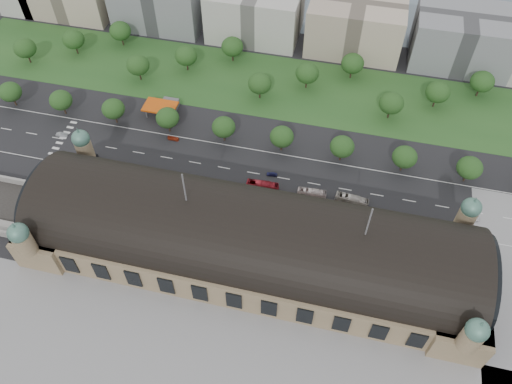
% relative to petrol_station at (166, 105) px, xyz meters
% --- Properties ---
extents(ground, '(900.00, 900.00, 0.00)m').
position_rel_petrol_station_xyz_m(ground, '(53.91, -65.28, -2.95)').
color(ground, black).
rests_on(ground, ground).
extents(station, '(150.00, 48.40, 44.30)m').
position_rel_petrol_station_xyz_m(station, '(53.91, -65.28, 7.33)').
color(station, '#8F7959').
rests_on(station, ground).
extents(road_slab, '(260.00, 26.00, 0.10)m').
position_rel_petrol_station_xyz_m(road_slab, '(33.91, -27.28, -2.95)').
color(road_slab, black).
rests_on(road_slab, ground).
extents(grass_belt, '(300.00, 45.00, 0.10)m').
position_rel_petrol_station_xyz_m(grass_belt, '(38.91, 27.72, -2.95)').
color(grass_belt, '#255120').
rests_on(grass_belt, ground).
extents(petrol_station, '(14.00, 13.00, 5.05)m').
position_rel_petrol_station_xyz_m(petrol_station, '(0.00, 0.00, 0.00)').
color(petrol_station, '#CA4B0B').
rests_on(petrol_station, ground).
extents(office_3, '(45.00, 32.00, 24.00)m').
position_rel_petrol_station_xyz_m(office_3, '(23.91, 67.72, 9.05)').
color(office_3, '#B4B2AB').
rests_on(office_3, ground).
extents(office_4, '(45.00, 32.00, 24.00)m').
position_rel_petrol_station_xyz_m(office_4, '(73.91, 67.72, 9.05)').
color(office_4, '#BBA892').
rests_on(office_4, ground).
extents(office_5, '(45.00, 32.00, 24.00)m').
position_rel_petrol_station_xyz_m(office_5, '(123.91, 67.72, 9.05)').
color(office_5, gray).
rests_on(office_5, ground).
extents(tree_row_0, '(9.60, 9.60, 11.52)m').
position_rel_petrol_station_xyz_m(tree_row_0, '(-66.09, -12.28, 4.48)').
color(tree_row_0, '#2D2116').
rests_on(tree_row_0, ground).
extents(tree_row_1, '(9.60, 9.60, 11.52)m').
position_rel_petrol_station_xyz_m(tree_row_1, '(-42.09, -12.28, 4.48)').
color(tree_row_1, '#2D2116').
rests_on(tree_row_1, ground).
extents(tree_row_2, '(9.60, 9.60, 11.52)m').
position_rel_petrol_station_xyz_m(tree_row_2, '(-18.09, -12.28, 4.48)').
color(tree_row_2, '#2D2116').
rests_on(tree_row_2, ground).
extents(tree_row_3, '(9.60, 9.60, 11.52)m').
position_rel_petrol_station_xyz_m(tree_row_3, '(5.91, -12.28, 4.48)').
color(tree_row_3, '#2D2116').
rests_on(tree_row_3, ground).
extents(tree_row_4, '(9.60, 9.60, 11.52)m').
position_rel_petrol_station_xyz_m(tree_row_4, '(29.91, -12.28, 4.48)').
color(tree_row_4, '#2D2116').
rests_on(tree_row_4, ground).
extents(tree_row_5, '(9.60, 9.60, 11.52)m').
position_rel_petrol_station_xyz_m(tree_row_5, '(53.91, -12.28, 4.48)').
color(tree_row_5, '#2D2116').
rests_on(tree_row_5, ground).
extents(tree_row_6, '(9.60, 9.60, 11.52)m').
position_rel_petrol_station_xyz_m(tree_row_6, '(77.91, -12.28, 4.48)').
color(tree_row_6, '#2D2116').
rests_on(tree_row_6, ground).
extents(tree_row_7, '(9.60, 9.60, 11.52)m').
position_rel_petrol_station_xyz_m(tree_row_7, '(101.91, -12.28, 4.48)').
color(tree_row_7, '#2D2116').
rests_on(tree_row_7, ground).
extents(tree_row_8, '(9.60, 9.60, 11.52)m').
position_rel_petrol_station_xyz_m(tree_row_8, '(125.91, -12.28, 4.48)').
color(tree_row_8, '#2D2116').
rests_on(tree_row_8, ground).
extents(tree_belt_0, '(10.40, 10.40, 12.48)m').
position_rel_petrol_station_xyz_m(tree_belt_0, '(-76.09, 17.72, 5.10)').
color(tree_belt_0, '#2D2116').
rests_on(tree_belt_0, ground).
extents(tree_belt_1, '(10.40, 10.40, 12.48)m').
position_rel_petrol_station_xyz_m(tree_belt_1, '(-57.09, 29.72, 5.10)').
color(tree_belt_1, '#2D2116').
rests_on(tree_belt_1, ground).
extents(tree_belt_2, '(10.40, 10.40, 12.48)m').
position_rel_petrol_station_xyz_m(tree_belt_2, '(-38.09, 41.72, 5.10)').
color(tree_belt_2, '#2D2116').
rests_on(tree_belt_2, ground).
extents(tree_belt_3, '(10.40, 10.40, 12.48)m').
position_rel_petrol_station_xyz_m(tree_belt_3, '(-19.09, 17.72, 5.10)').
color(tree_belt_3, '#2D2116').
rests_on(tree_belt_3, ground).
extents(tree_belt_4, '(10.40, 10.40, 12.48)m').
position_rel_petrol_station_xyz_m(tree_belt_4, '(-0.09, 29.72, 5.10)').
color(tree_belt_4, '#2D2116').
rests_on(tree_belt_4, ground).
extents(tree_belt_5, '(10.40, 10.40, 12.48)m').
position_rel_petrol_station_xyz_m(tree_belt_5, '(18.91, 41.72, 5.10)').
color(tree_belt_5, '#2D2116').
rests_on(tree_belt_5, ground).
extents(tree_belt_6, '(10.40, 10.40, 12.48)m').
position_rel_petrol_station_xyz_m(tree_belt_6, '(37.91, 17.72, 5.10)').
color(tree_belt_6, '#2D2116').
rests_on(tree_belt_6, ground).
extents(tree_belt_7, '(10.40, 10.40, 12.48)m').
position_rel_petrol_station_xyz_m(tree_belt_7, '(56.91, 29.72, 5.10)').
color(tree_belt_7, '#2D2116').
rests_on(tree_belt_7, ground).
extents(tree_belt_8, '(10.40, 10.40, 12.48)m').
position_rel_petrol_station_xyz_m(tree_belt_8, '(75.91, 41.72, 5.10)').
color(tree_belt_8, '#2D2116').
rests_on(tree_belt_8, ground).
extents(tree_belt_9, '(10.40, 10.40, 12.48)m').
position_rel_petrol_station_xyz_m(tree_belt_9, '(94.91, 17.72, 5.10)').
color(tree_belt_9, '#2D2116').
rests_on(tree_belt_9, ground).
extents(tree_belt_10, '(10.40, 10.40, 12.48)m').
position_rel_petrol_station_xyz_m(tree_belt_10, '(113.91, 29.72, 5.10)').
color(tree_belt_10, '#2D2116').
rests_on(tree_belt_10, ground).
extents(tree_belt_11, '(10.40, 10.40, 12.48)m').
position_rel_petrol_station_xyz_m(tree_belt_11, '(132.91, 41.72, 5.10)').
color(tree_belt_11, '#2D2116').
rests_on(tree_belt_11, ground).
extents(traffic_car_1, '(4.89, 2.27, 1.55)m').
position_rel_petrol_station_xyz_m(traffic_car_1, '(-36.96, -25.51, -2.17)').
color(traffic_car_1, gray).
rests_on(traffic_car_1, ground).
extents(traffic_car_2, '(5.25, 2.78, 1.40)m').
position_rel_petrol_station_xyz_m(traffic_car_2, '(-19.54, -33.97, -2.25)').
color(traffic_car_2, black).
rests_on(traffic_car_2, ground).
extents(traffic_car_3, '(4.73, 1.99, 1.36)m').
position_rel_petrol_station_xyz_m(traffic_car_3, '(9.16, -16.78, -2.27)').
color(traffic_car_3, maroon).
rests_on(traffic_car_3, ground).
extents(traffic_car_4, '(4.26, 2.03, 1.40)m').
position_rel_petrol_station_xyz_m(traffic_car_4, '(53.16, -26.71, -2.25)').
color(traffic_car_4, '#1B1D4D').
rests_on(traffic_car_4, ground).
extents(traffic_car_6, '(5.74, 2.71, 1.58)m').
position_rel_petrol_station_xyz_m(traffic_car_6, '(127.81, -30.58, -2.16)').
color(traffic_car_6, silver).
rests_on(traffic_car_6, ground).
extents(parked_car_0, '(4.83, 4.37, 1.60)m').
position_rel_petrol_station_xyz_m(parked_car_0, '(-18.19, -40.28, -2.15)').
color(parked_car_0, black).
rests_on(parked_car_0, ground).
extents(parked_car_1, '(5.03, 4.44, 1.29)m').
position_rel_petrol_station_xyz_m(parked_car_1, '(-19.18, -44.28, -2.30)').
color(parked_car_1, maroon).
rests_on(parked_car_1, ground).
extents(parked_car_2, '(6.12, 4.18, 1.65)m').
position_rel_petrol_station_xyz_m(parked_car_2, '(6.28, -44.28, -2.13)').
color(parked_car_2, '#191E47').
rests_on(parked_car_2, ground).
extents(parked_car_3, '(4.10, 3.67, 1.35)m').
position_rel_petrol_station_xyz_m(parked_car_3, '(13.20, -40.28, -2.28)').
color(parked_car_3, slate).
rests_on(parked_car_3, ground).
extents(parked_car_4, '(4.72, 3.00, 1.47)m').
position_rel_petrol_station_xyz_m(parked_car_4, '(8.43, -40.28, -2.21)').
color(parked_car_4, silver).
rests_on(parked_car_4, ground).
extents(parked_car_5, '(5.08, 3.69, 1.28)m').
position_rel_petrol_station_xyz_m(parked_car_5, '(11.53, -41.64, -2.31)').
color(parked_car_5, '#9B9CA4').
rests_on(parked_car_5, ground).
extents(parked_car_6, '(5.38, 4.92, 1.51)m').
position_rel_petrol_station_xyz_m(parked_car_6, '(30.71, -40.28, -2.19)').
color(parked_car_6, black).
rests_on(parked_car_6, ground).
extents(bus_west, '(12.54, 3.34, 3.47)m').
position_rel_petrol_station_xyz_m(bus_west, '(51.09, -34.25, -1.22)').
color(bus_west, '#A91B28').
rests_on(bus_west, ground).
extents(bus_mid, '(11.08, 3.03, 3.06)m').
position_rel_petrol_station_xyz_m(bus_mid, '(69.91, -33.28, -1.42)').
color(bus_mid, silver).
rests_on(bus_mid, ground).
extents(bus_east, '(12.72, 4.19, 3.48)m').
position_rel_petrol_station_xyz_m(bus_east, '(84.86, -33.28, -1.21)').
color(bus_east, beige).
rests_on(bus_east, ground).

